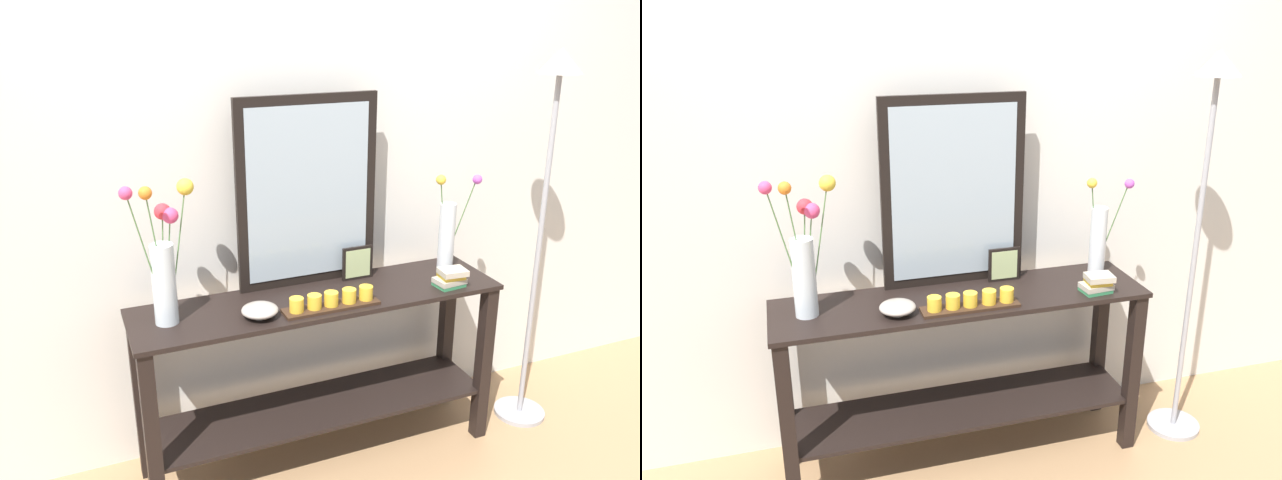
{
  "view_description": "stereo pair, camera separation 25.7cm",
  "coord_description": "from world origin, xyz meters",
  "views": [
    {
      "loc": [
        -0.93,
        -2.24,
        1.88
      ],
      "look_at": [
        0.0,
        0.0,
        1.01
      ],
      "focal_mm": 36.55,
      "sensor_mm": 36.0,
      "label": 1
    },
    {
      "loc": [
        -0.68,
        -2.32,
        1.88
      ],
      "look_at": [
        0.0,
        0.0,
        1.01
      ],
      "focal_mm": 36.55,
      "sensor_mm": 36.0,
      "label": 2
    }
  ],
  "objects": [
    {
      "name": "ground_plane",
      "position": [
        0.0,
        0.0,
        -0.01
      ],
      "size": [
        7.0,
        6.0,
        0.02
      ],
      "primitive_type": "cube",
      "color": "#A87F56"
    },
    {
      "name": "picture_frame_small",
      "position": [
        0.22,
        0.11,
        0.84
      ],
      "size": [
        0.14,
        0.01,
        0.15
      ],
      "color": "black",
      "rests_on": "console_table"
    },
    {
      "name": "tall_vase_left",
      "position": [
        -0.61,
        0.02,
        1.0
      ],
      "size": [
        0.28,
        0.17,
        0.55
      ],
      "color": "silver",
      "rests_on": "console_table"
    },
    {
      "name": "floor_lamp",
      "position": [
        1.02,
        -0.1,
        1.17
      ],
      "size": [
        0.24,
        0.24,
        1.73
      ],
      "color": "#9E9EA3",
      "rests_on": "ground"
    },
    {
      "name": "candle_tray",
      "position": [
        0.0,
        -0.11,
        0.79
      ],
      "size": [
        0.39,
        0.09,
        0.07
      ],
      "color": "#382316",
      "rests_on": "console_table"
    },
    {
      "name": "mirror_leaning",
      "position": [
        0.01,
        0.16,
        1.16
      ],
      "size": [
        0.6,
        0.03,
        0.8
      ],
      "color": "black",
      "rests_on": "console_table"
    },
    {
      "name": "console_table",
      "position": [
        0.0,
        0.0,
        0.48
      ],
      "size": [
        1.53,
        0.38,
        0.77
      ],
      "color": "black",
      "rests_on": "ground"
    },
    {
      "name": "vase_right",
      "position": [
        0.64,
        0.06,
        0.94
      ],
      "size": [
        0.18,
        0.12,
        0.44
      ],
      "color": "silver",
      "rests_on": "console_table"
    },
    {
      "name": "book_stack",
      "position": [
        0.55,
        -0.11,
        0.8
      ],
      "size": [
        0.13,
        0.11,
        0.08
      ],
      "color": "#388E56",
      "rests_on": "console_table"
    },
    {
      "name": "decorative_bowl",
      "position": [
        -0.28,
        -0.09,
        0.8
      ],
      "size": [
        0.14,
        0.14,
        0.05
      ],
      "color": "#9E9389",
      "rests_on": "console_table"
    },
    {
      "name": "wall_back",
      "position": [
        0.0,
        0.31,
        1.35
      ],
      "size": [
        6.4,
        0.08,
        2.7
      ],
      "primitive_type": "cube",
      "color": "silver",
      "rests_on": "ground"
    }
  ]
}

